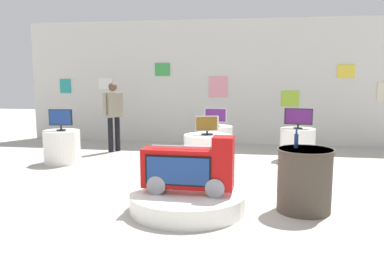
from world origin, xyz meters
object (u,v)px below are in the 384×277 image
side_table_round (304,180)px  tv_on_left_rear (215,116)px  display_pedestal_right_rear (62,147)px  shopper_browsing_near_truck (113,112)px  tv_on_center_rear (207,125)px  bottle_on_side_table (296,140)px  display_pedestal_left_rear (215,141)px  display_pedestal_far_right (297,144)px  main_display_pedestal (188,202)px  display_pedestal_center_rear (207,152)px  novelty_firetruck_tv (189,170)px  tv_on_right_rear (61,119)px  tv_on_far_right (298,117)px

side_table_round → tv_on_left_rear: bearing=113.7°
tv_on_left_rear → display_pedestal_right_rear: size_ratio=0.67×
side_table_round → shopper_browsing_near_truck: shopper_browsing_near_truck is taller
tv_on_center_rear → bottle_on_side_table: size_ratio=1.72×
display_pedestal_left_rear → display_pedestal_far_right: bearing=-4.4°
tv_on_center_rear → side_table_round: tv_on_center_rear is taller
main_display_pedestal → tv_on_center_rear: (-0.07, 2.46, 0.74)m
display_pedestal_center_rear → display_pedestal_far_right: 2.19m
display_pedestal_left_rear → display_pedestal_center_rear: size_ratio=0.86×
novelty_firetruck_tv → display_pedestal_left_rear: bearing=91.2°
novelty_firetruck_tv → display_pedestal_center_rear: (-0.09, 2.48, -0.22)m
novelty_firetruck_tv → display_pedestal_far_right: bearing=65.5°
display_pedestal_far_right → shopper_browsing_near_truck: (-4.23, 0.32, 0.62)m
tv_on_right_rear → display_pedestal_far_right: (4.83, 1.13, -0.58)m
tv_on_far_right → bottle_on_side_table: tv_on_far_right is taller
bottle_on_side_table → shopper_browsing_near_truck: size_ratio=0.15×
tv_on_far_right → side_table_round: 3.52m
tv_on_left_rear → side_table_round: size_ratio=0.59×
display_pedestal_left_rear → display_pedestal_right_rear: size_ratio=1.03×
tv_on_left_rear → side_table_round: 3.98m
tv_on_right_rear → display_pedestal_far_right: size_ratio=0.65×
display_pedestal_left_rear → side_table_round: (1.59, -3.62, 0.09)m
tv_on_right_rear → bottle_on_side_table: bearing=-26.8°
tv_on_right_rear → side_table_round: tv_on_right_rear is taller
display_pedestal_right_rear → tv_on_left_rear: bearing=22.5°
display_pedestal_right_rear → tv_on_right_rear: bearing=-98.7°
display_pedestal_far_right → main_display_pedestal: bearing=-114.8°
display_pedestal_right_rear → novelty_firetruck_tv: bearing=-39.8°
tv_on_center_rear → display_pedestal_far_right: tv_on_center_rear is taller
bottle_on_side_table → tv_on_center_rear: bearing=124.4°
tv_on_far_right → tv_on_center_rear: bearing=-144.9°
novelty_firetruck_tv → shopper_browsing_near_truck: bearing=122.0°
tv_on_left_rear → novelty_firetruck_tv: bearing=-88.8°
bottle_on_side_table → main_display_pedestal: bearing=-167.6°
tv_on_left_rear → display_pedestal_right_rear: 3.34m
shopper_browsing_near_truck → tv_on_left_rear: bearing=-4.4°
tv_on_right_rear → shopper_browsing_near_truck: (0.60, 1.45, 0.03)m
main_display_pedestal → tv_on_left_rear: bearing=90.9°
display_pedestal_left_rear → bottle_on_side_table: size_ratio=3.05×
tv_on_center_rear → shopper_browsing_near_truck: bearing=147.1°
tv_on_center_rear → display_pedestal_left_rear: bearing=89.7°
display_pedestal_center_rear → tv_on_center_rear: 0.52m
side_table_round → display_pedestal_left_rear: bearing=113.7°
main_display_pedestal → display_pedestal_center_rear: bearing=91.5°
novelty_firetruck_tv → side_table_round: (1.51, 0.25, -0.13)m
main_display_pedestal → novelty_firetruck_tv: bearing=-17.6°
main_display_pedestal → display_pedestal_right_rear: size_ratio=2.09×
tv_on_far_right → side_table_round: tv_on_far_right is taller
main_display_pedestal → display_pedestal_left_rear: (-0.06, 3.86, 0.22)m
tv_on_far_right → display_pedestal_right_rear: bearing=-166.9°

